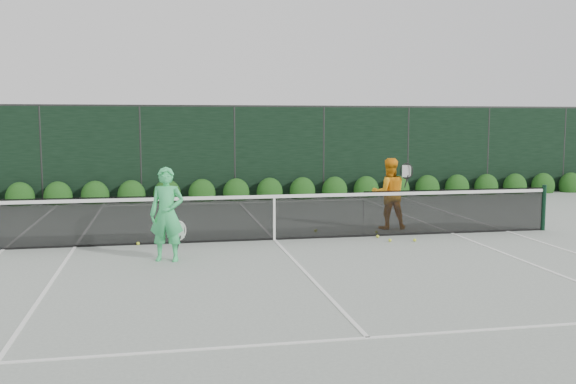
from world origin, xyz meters
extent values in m
plane|color=gray|center=(0.00, 0.00, 0.00)|extent=(80.00, 80.00, 0.00)
cylinder|color=black|center=(6.40, 0.00, 0.54)|extent=(0.10, 0.10, 1.07)
cube|color=black|center=(-4.20, 0.00, 0.51)|extent=(4.40, 0.01, 1.02)
cube|color=black|center=(0.00, 0.00, 0.48)|extent=(4.00, 0.01, 0.96)
cube|color=black|center=(4.20, 0.00, 0.51)|extent=(4.40, 0.01, 1.02)
cube|color=white|center=(0.00, 0.00, 0.94)|extent=(12.80, 0.03, 0.07)
cube|color=black|center=(0.00, 0.00, 0.02)|extent=(12.80, 0.02, 0.04)
cube|color=white|center=(0.00, 0.00, 0.46)|extent=(0.05, 0.03, 0.91)
imported|color=#3CCD6F|center=(-2.27, -1.64, 0.86)|extent=(0.71, 0.56, 1.72)
torus|color=silver|center=(-2.07, -1.54, 0.53)|extent=(0.30, 0.10, 0.30)
cylinder|color=black|center=(-2.07, -1.54, 0.29)|extent=(0.10, 0.03, 0.30)
imported|color=#FF9F15|center=(2.92, 0.91, 0.84)|extent=(0.89, 0.73, 1.68)
torus|color=black|center=(3.27, 0.71, 1.39)|extent=(0.29, 0.14, 0.30)
cylinder|color=black|center=(3.27, 0.71, 1.15)|extent=(0.10, 0.03, 0.30)
cube|color=white|center=(-5.49, 0.00, 0.01)|extent=(0.06, 23.77, 0.01)
cube|color=white|center=(5.49, 0.00, 0.01)|extent=(0.06, 23.77, 0.01)
cube|color=white|center=(-4.12, 0.00, 0.01)|extent=(0.06, 23.77, 0.01)
cube|color=white|center=(4.12, 0.00, 0.01)|extent=(0.06, 23.77, 0.01)
cube|color=white|center=(0.00, 11.88, 0.01)|extent=(11.03, 0.06, 0.01)
cube|color=white|center=(0.00, 6.40, 0.01)|extent=(8.23, 0.06, 0.01)
cube|color=white|center=(0.00, -6.40, 0.01)|extent=(8.23, 0.06, 0.01)
cube|color=white|center=(0.00, 0.00, 0.01)|extent=(0.06, 12.80, 0.01)
cube|color=black|center=(0.00, 7.50, 1.50)|extent=(32.00, 0.06, 3.00)
cube|color=#262826|center=(0.00, 7.50, 3.03)|extent=(32.00, 0.06, 0.06)
cylinder|color=#262826|center=(-6.00, 7.50, 1.50)|extent=(0.08, 0.08, 3.00)
cylinder|color=#262826|center=(-3.00, 7.50, 1.50)|extent=(0.08, 0.08, 3.00)
cylinder|color=#262826|center=(0.00, 7.50, 1.50)|extent=(0.08, 0.08, 3.00)
cylinder|color=#262826|center=(3.00, 7.50, 1.50)|extent=(0.08, 0.08, 3.00)
cylinder|color=#262826|center=(6.00, 7.50, 1.50)|extent=(0.08, 0.08, 3.00)
cylinder|color=#262826|center=(9.00, 7.50, 1.50)|extent=(0.08, 0.08, 3.00)
cylinder|color=#262826|center=(12.00, 7.50, 1.50)|extent=(0.08, 0.08, 3.00)
ellipsoid|color=#14390F|center=(-6.60, 7.15, 0.23)|extent=(0.86, 0.65, 0.94)
ellipsoid|color=#14390F|center=(-5.50, 7.15, 0.23)|extent=(0.86, 0.65, 0.94)
ellipsoid|color=#14390F|center=(-4.40, 7.15, 0.23)|extent=(0.86, 0.65, 0.94)
ellipsoid|color=#14390F|center=(-3.30, 7.15, 0.23)|extent=(0.86, 0.65, 0.94)
ellipsoid|color=#14390F|center=(-2.20, 7.15, 0.23)|extent=(0.86, 0.65, 0.94)
ellipsoid|color=#14390F|center=(-1.10, 7.15, 0.23)|extent=(0.86, 0.65, 0.94)
ellipsoid|color=#14390F|center=(0.00, 7.15, 0.23)|extent=(0.86, 0.65, 0.94)
ellipsoid|color=#14390F|center=(1.10, 7.15, 0.23)|extent=(0.86, 0.65, 0.94)
ellipsoid|color=#14390F|center=(2.20, 7.15, 0.23)|extent=(0.86, 0.65, 0.94)
ellipsoid|color=#14390F|center=(3.30, 7.15, 0.23)|extent=(0.86, 0.65, 0.94)
ellipsoid|color=#14390F|center=(4.40, 7.15, 0.23)|extent=(0.86, 0.65, 0.94)
ellipsoid|color=#14390F|center=(5.50, 7.15, 0.23)|extent=(0.86, 0.65, 0.94)
ellipsoid|color=#14390F|center=(6.60, 7.15, 0.23)|extent=(0.86, 0.65, 0.94)
ellipsoid|color=#14390F|center=(7.70, 7.15, 0.23)|extent=(0.86, 0.65, 0.94)
ellipsoid|color=#14390F|center=(8.80, 7.15, 0.23)|extent=(0.86, 0.65, 0.94)
ellipsoid|color=#14390F|center=(9.90, 7.15, 0.23)|extent=(0.86, 0.65, 0.94)
ellipsoid|color=#14390F|center=(11.00, 7.15, 0.23)|extent=(0.86, 0.65, 0.94)
ellipsoid|color=#14390F|center=(12.10, 7.15, 0.23)|extent=(0.86, 0.65, 0.94)
sphere|color=#CFE031|center=(-2.86, -0.02, 0.03)|extent=(0.07, 0.07, 0.07)
sphere|color=#CFE031|center=(2.89, -0.77, 0.03)|extent=(0.07, 0.07, 0.07)
sphere|color=#CFE031|center=(2.26, -0.20, 0.03)|extent=(0.07, 0.07, 0.07)
sphere|color=#CFE031|center=(2.37, -0.69, 0.03)|extent=(0.07, 0.07, 0.07)
sphere|color=#CFE031|center=(2.43, 0.36, 0.03)|extent=(0.07, 0.07, 0.07)
sphere|color=#CFE031|center=(-2.09, 0.74, 0.03)|extent=(0.07, 0.07, 0.07)
sphere|color=#CFE031|center=(1.10, 0.76, 0.03)|extent=(0.07, 0.07, 0.07)
camera|label=1|loc=(-2.35, -13.41, 2.56)|focal=40.00mm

